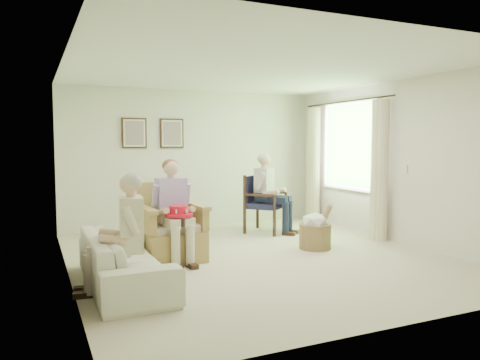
{
  "coord_description": "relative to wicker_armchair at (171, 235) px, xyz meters",
  "views": [
    {
      "loc": [
        -2.88,
        -5.81,
        1.61
      ],
      "look_at": [
        -0.02,
        0.55,
        1.05
      ],
      "focal_mm": 35.0,
      "sensor_mm": 36.0,
      "label": 1
    }
  ],
  "objects": [
    {
      "name": "ceiling",
      "position": [
        1.15,
        -0.37,
        2.26
      ],
      "size": [
        5.0,
        5.5,
        0.02
      ],
      "primitive_type": "cube",
      "color": "white",
      "rests_on": "back_wall"
    },
    {
      "name": "person_wicker",
      "position": [
        0.0,
        -0.14,
        0.46
      ],
      "size": [
        0.4,
        0.62,
        1.36
      ],
      "rotation": [
        0.0,
        0.0,
        0.06
      ],
      "color": "beige",
      "rests_on": "ground"
    },
    {
      "name": "back_wall",
      "position": [
        1.15,
        2.38,
        0.96
      ],
      "size": [
        5.0,
        0.04,
        2.6
      ],
      "primitive_type": "cube",
      "color": "silver",
      "rests_on": "ground"
    },
    {
      "name": "sofa",
      "position": [
        -0.8,
        -0.94,
        -0.04
      ],
      "size": [
        2.03,
        0.79,
        0.59
      ],
      "primitive_type": "imported",
      "rotation": [
        0.0,
        0.0,
        1.57
      ],
      "color": "white",
      "rests_on": "ground"
    },
    {
      "name": "floor",
      "position": [
        1.15,
        -0.37,
        -0.34
      ],
      "size": [
        5.5,
        5.5,
        0.0
      ],
      "primitive_type": "plane",
      "color": "beige",
      "rests_on": "ground"
    },
    {
      "name": "window",
      "position": [
        3.61,
        0.83,
        1.25
      ],
      "size": [
        0.13,
        2.5,
        1.63
      ],
      "color": "#2D6B23",
      "rests_on": "right_wall"
    },
    {
      "name": "curtain_left",
      "position": [
        3.48,
        -0.15,
        0.81
      ],
      "size": [
        0.34,
        0.34,
        2.3
      ],
      "primitive_type": "cylinder",
      "color": "beige",
      "rests_on": "ground"
    },
    {
      "name": "hatbox",
      "position": [
        2.18,
        -0.26,
        -0.06
      ],
      "size": [
        0.56,
        0.56,
        0.71
      ],
      "color": "tan",
      "rests_on": "ground"
    },
    {
      "name": "framed_print_right",
      "position": [
        0.7,
        2.34,
        1.44
      ],
      "size": [
        0.45,
        0.05,
        0.55
      ],
      "color": "#382114",
      "rests_on": "back_wall"
    },
    {
      "name": "curtain_right",
      "position": [
        3.48,
        1.81,
        0.81
      ],
      "size": [
        0.34,
        0.34,
        2.3
      ],
      "primitive_type": "cylinder",
      "color": "beige",
      "rests_on": "ground"
    },
    {
      "name": "person_dark",
      "position": [
        2.1,
        1.14,
        0.48
      ],
      "size": [
        0.4,
        0.62,
        1.39
      ],
      "rotation": [
        0.0,
        0.0,
        0.72
      ],
      "color": "#171D34",
      "rests_on": "ground"
    },
    {
      "name": "left_wall",
      "position": [
        -1.35,
        -0.37,
        0.96
      ],
      "size": [
        0.04,
        5.5,
        2.6
      ],
      "primitive_type": "cube",
      "color": "silver",
      "rests_on": "ground"
    },
    {
      "name": "wicker_armchair",
      "position": [
        0.0,
        0.0,
        0.0
      ],
      "size": [
        0.83,
        0.82,
        1.05
      ],
      "rotation": [
        0.0,
        0.0,
        0.06
      ],
      "color": "tan",
      "rests_on": "ground"
    },
    {
      "name": "person_sofa",
      "position": [
        -0.8,
        -1.18,
        0.38
      ],
      "size": [
        0.42,
        0.63,
        1.26
      ],
      "rotation": [
        0.0,
        0.0,
        -1.7
      ],
      "color": "beige",
      "rests_on": "ground"
    },
    {
      "name": "wood_armchair",
      "position": [
        2.1,
        1.31,
        0.22
      ],
      "size": [
        0.66,
        0.62,
        1.01
      ],
      "rotation": [
        0.0,
        0.0,
        0.72
      ],
      "color": "black",
      "rests_on": "ground"
    },
    {
      "name": "red_hat",
      "position": [
        0.01,
        -0.34,
        0.37
      ],
      "size": [
        0.36,
        0.36,
        0.14
      ],
      "color": "red",
      "rests_on": "person_wicker"
    },
    {
      "name": "front_wall",
      "position": [
        1.15,
        -3.12,
        0.96
      ],
      "size": [
        5.0,
        0.04,
        2.6
      ],
      "primitive_type": "cube",
      "color": "silver",
      "rests_on": "ground"
    },
    {
      "name": "right_wall",
      "position": [
        3.65,
        -0.37,
        0.96
      ],
      "size": [
        0.04,
        5.5,
        2.6
      ],
      "primitive_type": "cube",
      "color": "silver",
      "rests_on": "ground"
    },
    {
      "name": "framed_print_left",
      "position": [
        0.0,
        2.34,
        1.44
      ],
      "size": [
        0.45,
        0.05,
        0.55
      ],
      "color": "#382114",
      "rests_on": "back_wall"
    }
  ]
}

